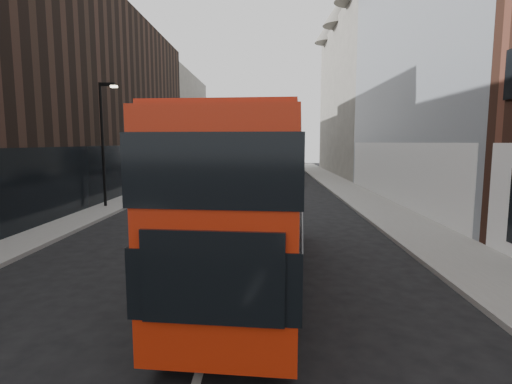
# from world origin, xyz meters

# --- Properties ---
(sidewalk_right) EXTENTS (3.00, 80.00, 0.15)m
(sidewalk_right) POSITION_xyz_m (7.50, 25.00, 0.07)
(sidewalk_right) COLOR slate
(sidewalk_right) RESTS_ON ground
(sidewalk_left) EXTENTS (2.00, 80.00, 0.15)m
(sidewalk_left) POSITION_xyz_m (-8.00, 25.00, 0.07)
(sidewalk_left) COLOR slate
(sidewalk_left) RESTS_ON ground
(building_modern_block) EXTENTS (5.03, 22.00, 20.00)m
(building_modern_block) POSITION_xyz_m (11.47, 21.00, 9.90)
(building_modern_block) COLOR #A1A7AC
(building_modern_block) RESTS_ON ground
(building_victorian) EXTENTS (6.50, 24.00, 21.00)m
(building_victorian) POSITION_xyz_m (11.38, 44.00, 9.66)
(building_victorian) COLOR #68645C
(building_victorian) RESTS_ON ground
(building_left_mid) EXTENTS (5.00, 24.00, 14.00)m
(building_left_mid) POSITION_xyz_m (-11.50, 30.00, 7.00)
(building_left_mid) COLOR black
(building_left_mid) RESTS_ON ground
(building_left_far) EXTENTS (5.00, 20.00, 13.00)m
(building_left_far) POSITION_xyz_m (-11.50, 52.00, 6.50)
(building_left_far) COLOR #68645C
(building_left_far) RESTS_ON ground
(street_lamp) EXTENTS (1.06, 0.22, 7.00)m
(street_lamp) POSITION_xyz_m (-8.22, 18.00, 4.18)
(street_lamp) COLOR black
(street_lamp) RESTS_ON sidewalk_left
(red_bus) EXTENTS (3.52, 11.19, 4.45)m
(red_bus) POSITION_xyz_m (0.80, 6.28, 2.47)
(red_bus) COLOR #A51F0A
(red_bus) RESTS_ON ground
(grey_bus) EXTENTS (3.45, 11.61, 3.70)m
(grey_bus) POSITION_xyz_m (2.75, 45.99, 1.98)
(grey_bus) COLOR black
(grey_bus) RESTS_ON ground
(car_a) EXTENTS (1.86, 4.30, 1.45)m
(car_a) POSITION_xyz_m (0.95, 14.19, 0.72)
(car_a) COLOR black
(car_a) RESTS_ON ground
(car_b) EXTENTS (1.76, 4.12, 1.32)m
(car_b) POSITION_xyz_m (1.83, 23.50, 0.66)
(car_b) COLOR #919399
(car_b) RESTS_ON ground
(car_c) EXTENTS (2.42, 4.85, 1.35)m
(car_c) POSITION_xyz_m (3.39, 32.08, 0.68)
(car_c) COLOR black
(car_c) RESTS_ON ground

